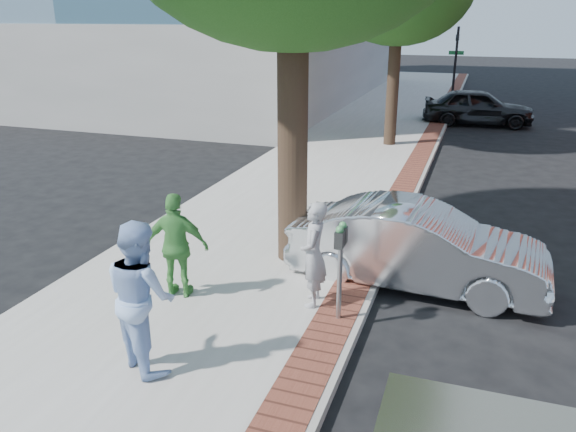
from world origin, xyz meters
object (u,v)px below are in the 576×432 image
at_px(parking_meter, 340,252).
at_px(sedan_silver, 417,246).
at_px(person_gray, 314,254).
at_px(person_officer, 141,295).
at_px(bg_car, 478,107).
at_px(person_green, 177,246).

xyz_separation_m(parking_meter, sedan_silver, (0.88, 1.79, -0.51)).
distance_m(person_gray, person_officer, 2.68).
relative_size(parking_meter, bg_car, 0.34).
distance_m(person_officer, sedan_silver, 4.69).
xyz_separation_m(person_gray, bg_car, (1.94, 17.12, -0.22)).
relative_size(person_gray, person_officer, 0.85).
bearing_deg(parking_meter, sedan_silver, 63.96).
height_order(parking_meter, bg_car, parking_meter).
xyz_separation_m(person_gray, sedan_silver, (1.36, 1.48, -0.27)).
xyz_separation_m(person_gray, person_green, (-2.06, -0.42, 0.02)).
bearing_deg(bg_car, person_officer, 164.61).
bearing_deg(sedan_silver, person_gray, 140.65).
bearing_deg(person_gray, parking_meter, 46.38).
height_order(person_gray, bg_car, person_gray).
height_order(person_officer, person_green, person_officer).
bearing_deg(person_green, sedan_silver, -161.11).
xyz_separation_m(parking_meter, bg_car, (1.46, 17.44, -0.46)).
bearing_deg(sedan_silver, person_officer, 145.11).
xyz_separation_m(person_officer, person_green, (-0.53, 1.78, -0.13)).
distance_m(parking_meter, sedan_silver, 2.06).
relative_size(parking_meter, person_gray, 0.90).
height_order(person_gray, person_green, person_green).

